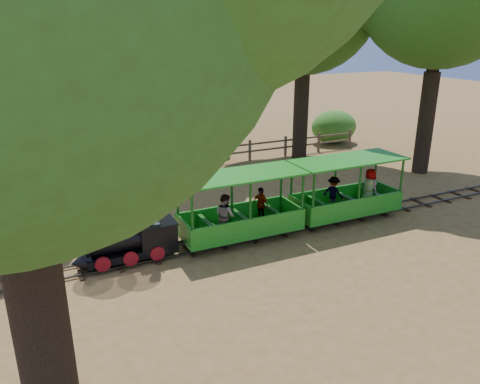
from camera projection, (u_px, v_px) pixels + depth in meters
name	position (u px, v px, depth m)	size (l,w,h in m)	color
ground	(278.00, 232.00, 14.72)	(90.00, 90.00, 0.00)	olive
track	(278.00, 230.00, 14.70)	(22.00, 1.00, 0.10)	#3F3D3A
locomotive	(119.00, 200.00, 12.22)	(2.84, 1.34, 3.26)	black
carriage_front	(240.00, 215.00, 13.86)	(3.82, 1.56, 1.98)	#218B1E
carriage_rear	(347.00, 196.00, 15.51)	(3.82, 1.56, 1.98)	#218B1E
fence	(191.00, 156.00, 21.35)	(18.10, 0.10, 1.00)	brown
shrub_west	(80.00, 156.00, 20.47)	(2.27, 1.75, 1.57)	#2D6B1E
shrub_mid_w	(129.00, 146.00, 21.29)	(2.92, 2.25, 2.02)	#2D6B1E
shrub_mid_e	(211.00, 144.00, 23.03)	(1.94, 1.49, 1.34)	#2D6B1E
shrub_east	(334.00, 127.00, 25.95)	(2.64, 2.03, 1.83)	#2D6B1E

